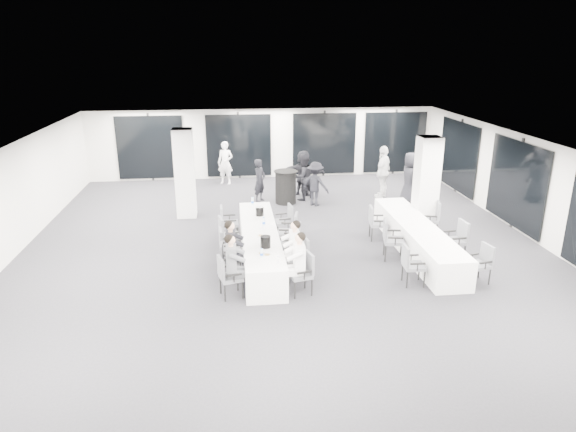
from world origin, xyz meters
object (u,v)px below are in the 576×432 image
at_px(chair_main_right_near, 304,271).
at_px(banquet_table_side, 417,238).
at_px(chair_main_right_far, 286,219).
at_px(standing_guest_d, 383,168).
at_px(chair_side_right_far, 432,216).
at_px(banquet_table_main, 260,245).
at_px(chair_side_right_mid, 457,238).
at_px(standing_guest_a, 260,178).
at_px(standing_guest_e, 410,176).
at_px(chair_main_left_second, 227,259).
at_px(ice_bucket_near, 265,242).
at_px(standing_guest_g, 225,160).
at_px(chair_main_left_far, 227,221).
at_px(chair_main_left_fourth, 227,233).
at_px(chair_main_left_near, 227,274).
at_px(standing_guest_b, 303,174).
at_px(chair_side_left_mid, 391,237).
at_px(chair_side_right_near, 482,261).
at_px(chair_main_left_mid, 227,245).
at_px(chair_main_right_fourth, 290,230).
at_px(chair_side_left_far, 376,221).
at_px(ice_bucket_far, 260,211).
at_px(chair_main_right_mid, 293,240).
at_px(chair_side_left_near, 411,263).
at_px(chair_main_right_second, 299,255).
at_px(standing_guest_f, 304,170).
at_px(cocktail_table, 286,187).
at_px(standing_guest_c, 315,181).

bearing_deg(chair_main_right_near, banquet_table_side, -72.60).
height_order(chair_main_right_far, standing_guest_d, standing_guest_d).
distance_m(banquet_table_side, chair_side_right_far, 1.41).
distance_m(banquet_table_main, chair_side_right_mid, 5.02).
relative_size(standing_guest_a, standing_guest_e, 0.82).
relative_size(chair_main_left_second, ice_bucket_near, 3.21).
xyz_separation_m(standing_guest_d, standing_guest_g, (-5.58, 2.55, -0.11)).
height_order(chair_main_left_far, chair_side_right_far, chair_side_right_far).
xyz_separation_m(chair_main_left_fourth, chair_main_right_far, (1.67, 1.08, -0.04)).
xyz_separation_m(chair_main_left_near, standing_guest_b, (2.68, 7.14, 0.40)).
bearing_deg(standing_guest_a, chair_side_left_mid, -116.39).
bearing_deg(standing_guest_g, chair_main_left_fourth, -70.18).
distance_m(chair_side_right_near, chair_side_right_mid, 1.36).
xyz_separation_m(chair_side_left_mid, standing_guest_b, (-1.45, 5.49, 0.35)).
distance_m(banquet_table_main, chair_main_right_far, 1.74).
bearing_deg(banquet_table_main, standing_guest_b, 70.05).
bearing_deg(chair_main_left_mid, standing_guest_g, 174.81).
distance_m(chair_main_right_fourth, standing_guest_g, 7.40).
bearing_deg(banquet_table_main, chair_side_right_near, -21.40).
relative_size(chair_main_left_far, chair_main_right_fourth, 0.93).
relative_size(chair_side_left_far, ice_bucket_far, 3.81).
xyz_separation_m(chair_main_left_second, chair_main_right_mid, (1.66, 0.90, 0.06)).
bearing_deg(chair_side_right_far, standing_guest_d, 17.41).
bearing_deg(ice_bucket_far, chair_main_right_fourth, -46.07).
relative_size(chair_main_left_far, chair_side_right_mid, 0.95).
bearing_deg(chair_main_left_fourth, chair_side_left_near, 50.58).
xyz_separation_m(chair_main_right_mid, chair_main_right_fourth, (0.00, 0.68, 0.03)).
xyz_separation_m(banquet_table_side, chair_main_right_second, (-3.30, -1.25, 0.20)).
distance_m(standing_guest_f, ice_bucket_far, 4.84).
relative_size(cocktail_table, chair_main_right_fourth, 1.11).
bearing_deg(banquet_table_main, chair_side_left_near, -29.60).
bearing_deg(chair_main_left_mid, chair_main_left_fourth, 174.73).
bearing_deg(chair_main_right_mid, chair_main_left_mid, 106.10).
distance_m(standing_guest_a, ice_bucket_far, 3.85).
distance_m(chair_main_left_second, chair_side_right_mid, 5.83).
xyz_separation_m(banquet_table_main, chair_main_left_mid, (-0.83, -0.38, 0.18)).
distance_m(banquet_table_side, chair_main_left_near, 5.37).
xyz_separation_m(chair_main_left_mid, ice_bucket_far, (0.91, 1.62, 0.33)).
relative_size(chair_main_right_mid, standing_guest_f, 0.52).
xyz_separation_m(chair_main_left_far, chair_main_right_near, (1.66, -3.53, -0.01)).
height_order(chair_main_right_second, chair_side_right_mid, chair_side_right_mid).
bearing_deg(banquet_table_main, chair_main_left_far, 119.09).
bearing_deg(standing_guest_f, ice_bucket_near, 104.52).
bearing_deg(chair_side_left_mid, chair_side_right_mid, 95.22).
height_order(chair_main_left_far, ice_bucket_far, ice_bucket_far).
height_order(chair_main_right_near, chair_main_right_fourth, chair_main_right_fourth).
xyz_separation_m(banquet_table_side, standing_guest_d, (0.57, 5.11, 0.68)).
relative_size(chair_main_right_mid, chair_side_right_mid, 0.96).
bearing_deg(chair_side_left_mid, standing_guest_c, -154.57).
bearing_deg(chair_main_right_fourth, chair_main_left_fourth, 103.51).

